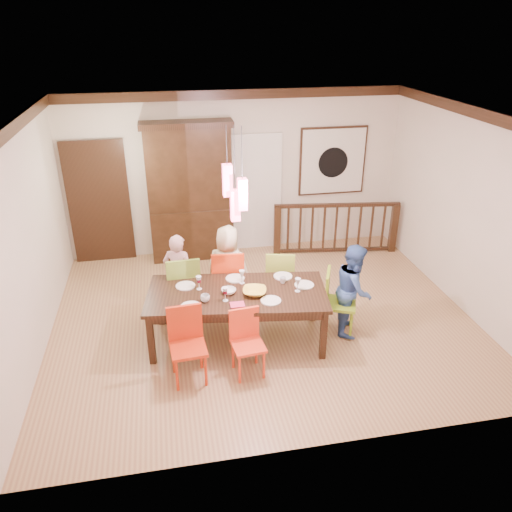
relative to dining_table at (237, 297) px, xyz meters
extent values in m
plane|color=#9B6D4B|center=(0.45, 0.49, -0.67)|extent=(6.00, 6.00, 0.00)
plane|color=white|center=(0.45, 0.49, 2.23)|extent=(6.00, 6.00, 0.00)
plane|color=beige|center=(0.45, 2.99, 0.78)|extent=(6.00, 0.00, 6.00)
plane|color=beige|center=(-2.55, 0.49, 0.78)|extent=(0.00, 5.00, 5.00)
plane|color=beige|center=(3.45, 0.49, 0.78)|extent=(0.00, 5.00, 5.00)
cube|color=black|center=(-1.95, 2.94, 0.38)|extent=(1.04, 0.07, 2.24)
cube|color=silver|center=(0.80, 2.95, 0.38)|extent=(0.97, 0.05, 2.22)
cube|color=black|center=(2.25, 2.96, 0.93)|extent=(1.25, 0.04, 1.25)
cube|color=silver|center=(2.25, 2.93, 0.93)|extent=(1.18, 0.02, 1.18)
cylinder|color=black|center=(2.25, 2.92, 0.91)|extent=(0.56, 0.01, 0.56)
cube|color=#F04868|center=(-0.08, 0.05, 1.58)|extent=(0.11, 0.11, 0.38)
cylinder|color=black|center=(-0.08, 0.05, 2.00)|extent=(0.01, 0.01, 0.46)
cube|color=#F04868|center=(0.08, -0.05, 1.43)|extent=(0.11, 0.11, 0.38)
cylinder|color=black|center=(0.08, -0.05, 1.92)|extent=(0.01, 0.01, 0.61)
cube|color=#F04868|center=(0.00, 0.00, 1.28)|extent=(0.11, 0.11, 0.38)
cylinder|color=black|center=(0.00, 0.00, 1.85)|extent=(0.01, 0.01, 0.76)
cube|color=black|center=(0.00, 0.00, 0.05)|extent=(2.46, 1.38, 0.05)
cube|color=black|center=(-1.09, 0.45, -0.32)|extent=(0.09, 0.09, 0.70)
cube|color=black|center=(1.09, 0.45, -0.32)|extent=(0.09, 0.09, 0.70)
cube|color=black|center=(-1.09, -0.45, -0.32)|extent=(0.09, 0.09, 0.70)
cube|color=black|center=(1.09, -0.45, -0.32)|extent=(0.09, 0.09, 0.70)
cube|color=black|center=(0.00, 0.47, -0.02)|extent=(2.12, 0.34, 0.10)
cube|color=black|center=(0.00, -0.47, -0.02)|extent=(2.12, 0.34, 0.10)
cube|color=olive|center=(-0.67, 0.72, -0.18)|extent=(0.48, 0.48, 0.04)
cube|color=olive|center=(-0.67, 0.72, 0.09)|extent=(0.46, 0.07, 0.50)
cylinder|color=olive|center=(-0.86, 0.54, -0.43)|extent=(0.04, 0.04, 0.48)
cylinder|color=olive|center=(-0.48, 0.54, -0.43)|extent=(0.04, 0.04, 0.48)
cylinder|color=olive|center=(-0.86, 0.91, -0.43)|extent=(0.04, 0.04, 0.48)
cylinder|color=olive|center=(-0.48, 0.91, -0.43)|extent=(0.04, 0.04, 0.48)
cube|color=red|center=(-0.02, 0.80, -0.18)|extent=(0.50, 0.50, 0.04)
cube|color=red|center=(-0.02, 0.80, 0.09)|extent=(0.46, 0.08, 0.51)
cylinder|color=red|center=(-0.20, 0.61, -0.43)|extent=(0.04, 0.04, 0.48)
cylinder|color=red|center=(0.17, 0.61, -0.43)|extent=(0.04, 0.04, 0.48)
cylinder|color=red|center=(-0.20, 0.98, -0.43)|extent=(0.04, 0.04, 0.48)
cylinder|color=red|center=(0.17, 0.98, -0.43)|extent=(0.04, 0.04, 0.48)
cube|color=#A5C33B|center=(0.77, 0.81, -0.22)|extent=(0.51, 0.51, 0.04)
cube|color=#A5C33B|center=(0.77, 0.81, 0.03)|extent=(0.42, 0.14, 0.46)
cylinder|color=#A5C33B|center=(0.60, 0.64, -0.45)|extent=(0.04, 0.04, 0.44)
cylinder|color=#A5C33B|center=(0.95, 0.64, -0.45)|extent=(0.04, 0.04, 0.44)
cylinder|color=#A5C33B|center=(0.60, 0.98, -0.45)|extent=(0.04, 0.04, 0.44)
cylinder|color=#A5C33B|center=(0.95, 0.98, -0.45)|extent=(0.04, 0.04, 0.44)
cube|color=red|center=(-0.70, -0.70, -0.22)|extent=(0.45, 0.45, 0.04)
cube|color=red|center=(-0.70, -0.70, 0.03)|extent=(0.42, 0.07, 0.46)
cylinder|color=red|center=(-0.87, -0.87, -0.45)|extent=(0.04, 0.04, 0.44)
cylinder|color=red|center=(-0.53, -0.87, -0.45)|extent=(0.04, 0.04, 0.44)
cylinder|color=red|center=(-0.87, -0.53, -0.45)|extent=(0.04, 0.04, 0.44)
cylinder|color=red|center=(-0.53, -0.53, -0.45)|extent=(0.04, 0.04, 0.44)
cube|color=#EC3E1E|center=(0.02, -0.72, -0.27)|extent=(0.42, 0.42, 0.04)
cube|color=#EC3E1E|center=(0.02, -0.72, -0.05)|extent=(0.38, 0.08, 0.41)
cylinder|color=#EC3E1E|center=(-0.13, -0.87, -0.48)|extent=(0.03, 0.03, 0.39)
cylinder|color=#EC3E1E|center=(0.17, -0.87, -0.48)|extent=(0.03, 0.03, 0.39)
cylinder|color=#EC3E1E|center=(-0.13, -0.57, -0.48)|extent=(0.03, 0.03, 0.39)
cylinder|color=#EC3E1E|center=(0.17, -0.57, -0.48)|extent=(0.03, 0.03, 0.39)
cube|color=#7FA21E|center=(1.42, -0.06, -0.23)|extent=(0.54, 0.54, 0.04)
cube|color=#7FA21E|center=(1.42, -0.06, 0.02)|extent=(0.19, 0.40, 0.46)
cylinder|color=#7FA21E|center=(1.25, -0.23, -0.46)|extent=(0.04, 0.04, 0.44)
cylinder|color=#7FA21E|center=(1.59, -0.23, -0.46)|extent=(0.04, 0.04, 0.44)
cylinder|color=#7FA21E|center=(1.25, 0.11, -0.46)|extent=(0.04, 0.04, 0.44)
cylinder|color=#7FA21E|center=(1.59, 0.11, -0.46)|extent=(0.04, 0.04, 0.44)
cube|color=black|center=(-0.39, 2.77, -0.21)|extent=(1.44, 0.44, 0.93)
cube|color=black|center=(-0.39, 2.79, 0.98)|extent=(1.44, 0.40, 1.44)
cube|color=black|center=(-0.39, 2.98, 0.98)|extent=(1.24, 0.02, 1.24)
cube|color=black|center=(-0.39, 2.79, 1.72)|extent=(1.55, 0.44, 0.10)
cube|color=black|center=(1.13, 2.44, -0.21)|extent=(0.13, 0.13, 0.92)
cube|color=black|center=(3.30, 2.44, -0.21)|extent=(0.13, 0.13, 0.92)
cube|color=black|center=(2.22, 2.44, 0.26)|extent=(2.28, 0.38, 0.06)
cube|color=black|center=(2.22, 2.44, -0.62)|extent=(2.16, 0.34, 0.05)
imported|color=beige|center=(-0.72, 0.86, -0.05)|extent=(0.54, 0.45, 1.26)
imported|color=beige|center=(0.00, 0.86, -0.01)|extent=(0.76, 0.64, 1.32)
imported|color=#3C60A8|center=(1.60, -0.04, -0.03)|extent=(0.69, 0.77, 1.30)
imported|color=yellow|center=(0.22, -0.10, 0.11)|extent=(0.37, 0.37, 0.07)
imported|color=white|center=(-0.11, -0.01, 0.11)|extent=(0.24, 0.24, 0.06)
imported|color=silver|center=(-0.43, -0.16, 0.12)|extent=(0.15, 0.15, 0.09)
imported|color=silver|center=(0.65, 0.12, 0.12)|extent=(0.11, 0.11, 0.09)
cylinder|color=white|center=(-0.65, 0.28, 0.08)|extent=(0.26, 0.26, 0.01)
cylinder|color=white|center=(0.03, 0.36, 0.08)|extent=(0.26, 0.26, 0.01)
cylinder|color=white|center=(0.69, 0.30, 0.08)|extent=(0.26, 0.26, 0.01)
cylinder|color=white|center=(-0.62, -0.26, 0.08)|extent=(0.26, 0.26, 0.01)
cylinder|color=white|center=(0.39, -0.31, 0.08)|extent=(0.26, 0.26, 0.01)
cylinder|color=white|center=(0.91, 0.01, 0.08)|extent=(0.26, 0.26, 0.01)
cube|color=#D83359|center=(-0.05, -0.33, 0.08)|extent=(0.18, 0.14, 0.01)
camera|label=1|loc=(-0.82, -5.60, 3.33)|focal=35.00mm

